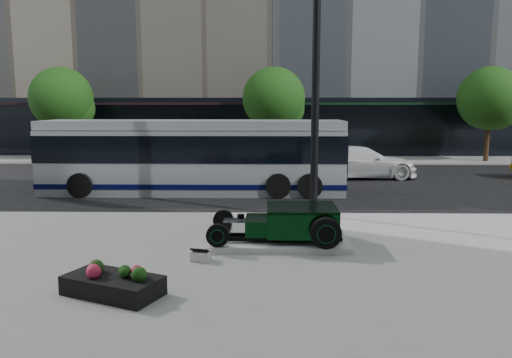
{
  "coord_description": "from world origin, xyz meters",
  "views": [
    {
      "loc": [
        0.53,
        -17.63,
        3.56
      ],
      "look_at": [
        0.22,
        -1.91,
        1.2
      ],
      "focal_mm": 35.0,
      "sensor_mm": 36.0,
      "label": 1
    }
  ],
  "objects_px": {
    "hot_rod": "(293,221)",
    "flower_planter": "(113,284)",
    "white_sedan": "(361,162)",
    "lamppost": "(315,98)",
    "transit_bus": "(194,156)"
  },
  "relations": [
    {
      "from": "flower_planter",
      "to": "transit_bus",
      "type": "distance_m",
      "value": 11.46
    },
    {
      "from": "flower_planter",
      "to": "white_sedan",
      "type": "relative_size",
      "value": 0.37
    },
    {
      "from": "transit_bus",
      "to": "white_sedan",
      "type": "xyz_separation_m",
      "value": [
        7.54,
        4.14,
        -0.71
      ]
    },
    {
      "from": "lamppost",
      "to": "transit_bus",
      "type": "xyz_separation_m",
      "value": [
        -4.42,
        4.6,
        -2.28
      ]
    },
    {
      "from": "transit_bus",
      "to": "hot_rod",
      "type": "bearing_deg",
      "value": -65.89
    },
    {
      "from": "hot_rod",
      "to": "flower_planter",
      "type": "bearing_deg",
      "value": -135.39
    },
    {
      "from": "lamppost",
      "to": "flower_planter",
      "type": "distance_m",
      "value": 8.73
    },
    {
      "from": "lamppost",
      "to": "flower_planter",
      "type": "xyz_separation_m",
      "value": [
        -4.29,
        -6.79,
        -3.43
      ]
    },
    {
      "from": "white_sedan",
      "to": "lamppost",
      "type": "bearing_deg",
      "value": 155.18
    },
    {
      "from": "hot_rod",
      "to": "flower_planter",
      "type": "distance_m",
      "value": 4.85
    },
    {
      "from": "hot_rod",
      "to": "transit_bus",
      "type": "distance_m",
      "value": 8.8
    },
    {
      "from": "hot_rod",
      "to": "transit_bus",
      "type": "bearing_deg",
      "value": 114.11
    },
    {
      "from": "lamppost",
      "to": "transit_bus",
      "type": "distance_m",
      "value": 6.78
    },
    {
      "from": "lamppost",
      "to": "white_sedan",
      "type": "xyz_separation_m",
      "value": [
        3.12,
        8.75,
        -2.99
      ]
    },
    {
      "from": "lamppost",
      "to": "flower_planter",
      "type": "height_order",
      "value": "lamppost"
    }
  ]
}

